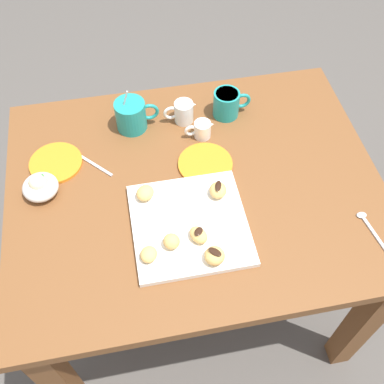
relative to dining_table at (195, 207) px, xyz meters
The scene contains 21 objects.
ground_plane 0.59m from the dining_table, ahead, with size 8.00×8.00×0.00m, color #514C47.
dining_table is the anchor object (origin of this frame).
pastry_plate_square 0.19m from the dining_table, 106.80° to the right, with size 0.31×0.31×0.02m, color white.
coffee_mug_teal_left 0.35m from the dining_table, 119.76° to the left, with size 0.14×0.10×0.15m.
coffee_mug_teal_right 0.35m from the dining_table, 59.44° to the left, with size 0.12×0.08×0.09m.
cream_pitcher_white 0.30m from the dining_table, 87.29° to the left, with size 0.10×0.06×0.07m.
ice_cream_bowl 0.46m from the dining_table, behind, with size 0.10×0.10×0.07m.
chocolate_sauce_pitcher 0.24m from the dining_table, 72.49° to the left, with size 0.09×0.05×0.06m.
saucer_orange_left 0.15m from the dining_table, 55.50° to the left, with size 0.16×0.16×0.01m, color orange.
saucer_orange_right 0.44m from the dining_table, 158.97° to the left, with size 0.16×0.16×0.01m, color orange.
loose_spoon_near_saucer 0.36m from the dining_table, 154.03° to the left, with size 0.12×0.12×0.01m.
loose_spoon_by_plate 0.51m from the dining_table, 28.97° to the right, with size 0.04×0.16×0.01m.
beignet_0 0.21m from the dining_table, 168.42° to the right, with size 0.05×0.05×0.03m, color #E5B260.
beignet_1 0.27m from the dining_table, 116.94° to the right, with size 0.04×0.04×0.04m, color #E5B260.
beignet_2 0.31m from the dining_table, 126.40° to the right, with size 0.04×0.05×0.03m, color #E5B260.
beignet_3 0.30m from the dining_table, 89.96° to the right, with size 0.05×0.05×0.04m, color #E5B260.
chocolate_drizzle_3 0.31m from the dining_table, 89.96° to the right, with size 0.04×0.02×0.01m, color black.
beignet_4 0.17m from the dining_table, 47.82° to the right, with size 0.05×0.05×0.04m, color #E5B260.
chocolate_drizzle_4 0.19m from the dining_table, 47.82° to the right, with size 0.04×0.02×0.01m, color black.
beignet_5 0.24m from the dining_table, 98.30° to the right, with size 0.04×0.06×0.03m, color #E5B260.
chocolate_drizzle_5 0.26m from the dining_table, 98.30° to the right, with size 0.03×0.02×0.01m, color black.
Camera 1 is at (-0.16, -0.78, 1.77)m, focal length 42.97 mm.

